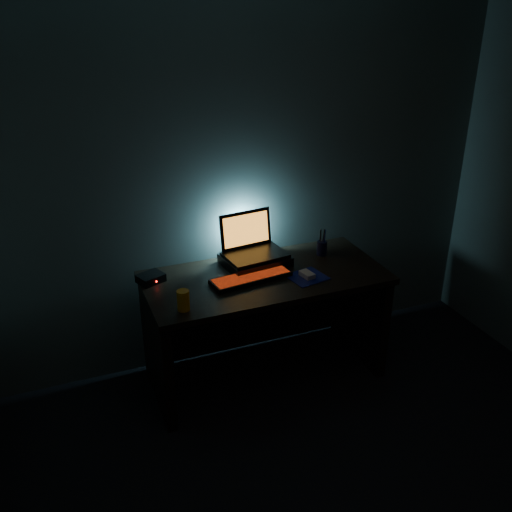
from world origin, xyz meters
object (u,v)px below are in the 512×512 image
(pen_cup, at_px, (322,248))
(juice_glass, at_px, (183,300))
(mouse, at_px, (307,275))
(keyboard, at_px, (251,278))
(laptop, at_px, (251,244))
(router, at_px, (151,278))

(pen_cup, relative_size, juice_glass, 0.80)
(pen_cup, bearing_deg, mouse, -132.16)
(pen_cup, distance_m, juice_glass, 1.11)
(keyboard, height_order, mouse, mouse)
(laptop, relative_size, mouse, 4.16)
(laptop, bearing_deg, router, 176.79)
(keyboard, bearing_deg, router, 153.76)
(keyboard, height_order, pen_cup, pen_cup)
(mouse, height_order, juice_glass, juice_glass)
(laptop, relative_size, pen_cup, 4.31)
(mouse, height_order, pen_cup, pen_cup)
(pen_cup, bearing_deg, juice_glass, -160.84)
(keyboard, xyz_separation_m, router, (-0.57, 0.20, 0.01))
(keyboard, height_order, router, router)
(juice_glass, bearing_deg, pen_cup, 19.16)
(keyboard, distance_m, router, 0.61)
(router, bearing_deg, juice_glass, -98.07)
(laptop, bearing_deg, pen_cup, -16.24)
(mouse, distance_m, router, 0.95)
(keyboard, bearing_deg, laptop, 61.28)
(keyboard, relative_size, pen_cup, 5.44)
(router, bearing_deg, mouse, -40.07)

